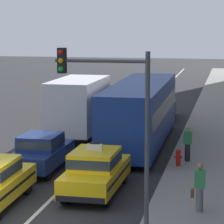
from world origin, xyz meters
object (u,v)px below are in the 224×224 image
Objects in this scene: box_truck_left_third at (82,105)px; traffic_light_pole at (115,107)px; pedestrian_mid_block at (188,144)px; sedan_right_third at (160,106)px; sedan_left_second at (41,151)px; pedestrian_by_storefront at (199,187)px; bus_right_second at (141,111)px; fire_hydrant at (178,157)px; taxi_right_nearest at (96,170)px.

traffic_light_pole reaches higher than box_truck_left_third.
sedan_right_third is at bearing 102.56° from pedestrian_mid_block.
sedan_left_second and sedan_right_third have the same top height.
pedestrian_by_storefront is at bearing -79.27° from sedan_right_third.
bus_right_second is 7.09× the size of pedestrian_mid_block.
sedan_right_third is (3.36, 14.30, 0.00)m from sedan_left_second.
box_truck_left_third reaches higher than bus_right_second.
traffic_light_pole is (1.15, -20.89, 2.97)m from sedan_right_third.
traffic_light_pole is at bearing -99.63° from pedestrian_mid_block.
traffic_light_pole is (-1.19, -8.00, 3.28)m from fire_hydrant.
sedan_right_third is at bearing 100.32° from fire_hydrant.
traffic_light_pole is (1.14, -12.40, 2.00)m from bus_right_second.
box_truck_left_third is 8.38m from fire_hydrant.
sedan_left_second reaches higher than fire_hydrant.
bus_right_second is at bearing 127.43° from pedestrian_mid_block.
sedan_left_second is at bearing 146.14° from pedestrian_by_storefront.
box_truck_left_third reaches higher than fire_hydrant.
sedan_right_third is 2.75× the size of pedestrian_mid_block.
bus_right_second is (3.45, -1.54, 0.04)m from box_truck_left_third.
sedan_left_second is 6.79m from bus_right_second.
sedan_right_third is (3.44, 6.95, -0.93)m from box_truck_left_third.
bus_right_second is at bearing 59.85° from sedan_left_second.
sedan_left_second is 5.93× the size of fire_hydrant.
sedan_left_second is 2.73× the size of pedestrian_mid_block.
taxi_right_nearest is at bearing 111.69° from traffic_light_pole.
sedan_left_second is 4.18m from taxi_right_nearest.
sedan_left_second is 5.89m from fire_hydrant.
pedestrian_mid_block is at bearing 80.37° from traffic_light_pole.
pedestrian_mid_block is 7.07m from pedestrian_by_storefront.
bus_right_second reaches higher than pedestrian_mid_block.
traffic_light_pole reaches higher than taxi_right_nearest.
pedestrian_mid_block is at bearing 97.54° from pedestrian_by_storefront.
bus_right_second reaches higher than fire_hydrant.
bus_right_second is 11.11m from pedestrian_by_storefront.
box_truck_left_third is 1.53× the size of taxi_right_nearest.
traffic_light_pole is (-2.44, -1.92, 2.86)m from pedestrian_by_storefront.
sedan_left_second is 8.52m from traffic_light_pole.
box_truck_left_third is 9.58× the size of fire_hydrant.
box_truck_left_third is at bearing 90.59° from sedan_left_second.
fire_hydrant is (5.71, 1.41, -0.30)m from sedan_left_second.
box_truck_left_third is at bearing 106.95° from taxi_right_nearest.
sedan_left_second is at bearing -89.41° from box_truck_left_third.
traffic_light_pole is (1.48, -3.72, 2.94)m from taxi_right_nearest.
sedan_left_second is 6.47m from pedestrian_mid_block.
bus_right_second reaches higher than sedan_left_second.
bus_right_second is at bearing 118.01° from fire_hydrant.
pedestrian_mid_block is 1.06m from fire_hydrant.
sedan_right_third is 21.13m from traffic_light_pole.
taxi_right_nearest reaches higher than sedan_right_third.
pedestrian_mid_block is at bearing 60.10° from taxi_right_nearest.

